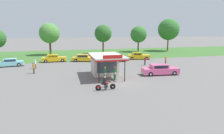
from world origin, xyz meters
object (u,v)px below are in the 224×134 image
object	(u,v)px
motorcycle_with_rider	(105,84)
parked_car_back_row_centre_right	(115,59)
gas_pump_offside	(115,74)
parked_car_back_row_centre_left	(54,58)
bystander_chatting_near_pumps	(166,60)
bystander_admiring_sedan	(35,64)
bystander_standing_back_lot	(34,68)
gas_pump_nearside	(105,74)
parked_car_back_row_centre	(9,63)
bystander_leaning_by_kiosk	(110,63)
parked_car_back_row_left	(85,58)
bystander_strolling_foreground	(145,61)
parked_car_back_row_far_left	(138,56)
featured_classic_sedan	(160,70)

from	to	relation	value
motorcycle_with_rider	parked_car_back_row_centre_right	bearing A→B (deg)	71.51
gas_pump_offside	parked_car_back_row_centre_left	world-z (taller)	gas_pump_offside
parked_car_back_row_centre_left	parked_car_back_row_centre_right	size ratio (longest dim) A/B	1.00
bystander_chatting_near_pumps	motorcycle_with_rider	bearing A→B (deg)	-139.60
motorcycle_with_rider	parked_car_back_row_centre_left	bearing A→B (deg)	106.78
motorcycle_with_rider	bystander_admiring_sedan	xyz separation A→B (m)	(-9.14, 14.50, 0.19)
motorcycle_with_rider	bystander_standing_back_lot	bearing A→B (deg)	130.07
gas_pump_nearside	parked_car_back_row_centre_right	world-z (taller)	gas_pump_nearside
motorcycle_with_rider	bystander_standing_back_lot	distance (m)	13.68
gas_pump_offside	parked_car_back_row_centre_right	distance (m)	14.60
bystander_chatting_near_pumps	bystander_standing_back_lot	distance (m)	23.44
parked_car_back_row_centre_left	bystander_admiring_sedan	xyz separation A→B (m)	(-2.78, -6.60, 0.15)
gas_pump_offside	parked_car_back_row_centre	world-z (taller)	gas_pump_offside
parked_car_back_row_centre	gas_pump_offside	bearing A→B (deg)	-40.61
motorcycle_with_rider	gas_pump_nearside	bearing A→B (deg)	77.82
gas_pump_offside	bystander_admiring_sedan	distance (m)	15.50
bystander_standing_back_lot	bystander_leaning_by_kiosk	bearing A→B (deg)	9.19
parked_car_back_row_centre_right	bystander_standing_back_lot	world-z (taller)	bystander_standing_back_lot
parked_car_back_row_left	bystander_chatting_near_pumps	distance (m)	16.54
parked_car_back_row_centre_right	bystander_strolling_foreground	size ratio (longest dim) A/B	3.22
bystander_admiring_sedan	bystander_strolling_foreground	bearing A→B (deg)	-5.10
parked_car_back_row_centre_left	bystander_standing_back_lot	world-z (taller)	bystander_standing_back_lot
parked_car_back_row_left	bystander_admiring_sedan	bearing A→B (deg)	-148.32
bystander_admiring_sedan	gas_pump_nearside	bearing A→B (deg)	-46.72
gas_pump_nearside	bystander_admiring_sedan	xyz separation A→B (m)	(-9.98, 10.60, -0.00)
parked_car_back_row_far_left	bystander_standing_back_lot	size ratio (longest dim) A/B	3.30
gas_pump_offside	motorcycle_with_rider	distance (m)	4.47
parked_car_back_row_left	motorcycle_with_rider	bearing A→B (deg)	-89.79
parked_car_back_row_centre_left	bystander_standing_back_lot	xyz separation A→B (m)	(-2.44, -10.64, 0.17)
bystander_admiring_sedan	bystander_standing_back_lot	bearing A→B (deg)	-85.24
parked_car_back_row_far_left	bystander_admiring_sedan	xyz separation A→B (m)	(-21.26, -5.63, 0.16)
parked_car_back_row_far_left	bystander_chatting_near_pumps	xyz separation A→B (m)	(2.44, -7.74, 0.17)
parked_car_back_row_centre_left	bystander_strolling_foreground	size ratio (longest dim) A/B	3.21
parked_car_back_row_centre_left	parked_car_back_row_left	size ratio (longest dim) A/B	0.88
gas_pump_nearside	parked_car_back_row_centre	distance (m)	20.35
bystander_admiring_sedan	bystander_leaning_by_kiosk	bearing A→B (deg)	-8.95
gas_pump_offside	bystander_strolling_foreground	xyz separation A→B (m)	(8.27, 8.85, -0.01)
featured_classic_sedan	parked_car_back_row_centre	world-z (taller)	featured_classic_sedan
bystander_strolling_foreground	parked_car_back_row_centre_right	bearing A→B (deg)	130.16
gas_pump_nearside	motorcycle_with_rider	size ratio (longest dim) A/B	0.81
parked_car_back_row_centre_left	bystander_strolling_foreground	bearing A→B (deg)	-26.44
gas_pump_nearside	motorcycle_with_rider	world-z (taller)	gas_pump_nearside
motorcycle_with_rider	gas_pump_offside	bearing A→B (deg)	60.95
featured_classic_sedan	parked_car_back_row_centre_left	size ratio (longest dim) A/B	1.11
parked_car_back_row_centre_left	bystander_leaning_by_kiosk	size ratio (longest dim) A/B	3.33
gas_pump_nearside	bystander_strolling_foreground	world-z (taller)	gas_pump_nearside
parked_car_back_row_centre	parked_car_back_row_left	bearing A→B (deg)	9.38
bystander_chatting_near_pumps	bystander_admiring_sedan	bearing A→B (deg)	174.91
parked_car_back_row_centre_right	bystander_strolling_foreground	world-z (taller)	bystander_strolling_foreground
parked_car_back_row_centre_left	parked_car_back_row_far_left	world-z (taller)	parked_car_back_row_centre_left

